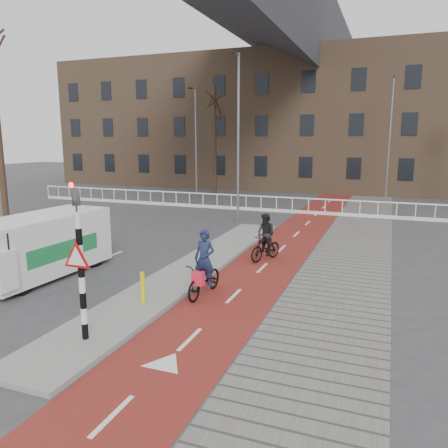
% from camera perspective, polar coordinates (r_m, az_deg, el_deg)
% --- Properties ---
extents(ground, '(120.00, 120.00, 0.00)m').
position_cam_1_polar(ground, '(11.80, -9.11, -11.56)').
color(ground, '#38383A').
rests_on(ground, ground).
extents(bike_lane, '(2.50, 60.00, 0.01)m').
position_cam_1_polar(bike_lane, '(20.32, 8.86, -1.89)').
color(bike_lane, maroon).
rests_on(bike_lane, ground).
extents(sidewalk, '(3.00, 60.00, 0.01)m').
position_cam_1_polar(sidewalk, '(19.95, 16.76, -2.47)').
color(sidewalk, slate).
rests_on(sidewalk, ground).
extents(curb_island, '(1.80, 16.00, 0.12)m').
position_cam_1_polar(curb_island, '(15.43, -3.96, -5.73)').
color(curb_island, gray).
rests_on(curb_island, ground).
extents(traffic_signal, '(0.80, 0.80, 3.68)m').
position_cam_1_polar(traffic_signal, '(9.92, -18.33, -4.25)').
color(traffic_signal, black).
rests_on(traffic_signal, curb_island).
extents(bollard, '(0.12, 0.12, 0.86)m').
position_cam_1_polar(bollard, '(12.17, -10.57, -8.13)').
color(bollard, yellow).
rests_on(bollard, curb_island).
extents(cyclist_near, '(0.79, 1.92, 1.96)m').
position_cam_1_polar(cyclist_near, '(12.74, -2.55, -6.51)').
color(cyclist_near, black).
rests_on(cyclist_near, bike_lane).
extents(cyclist_far, '(1.10, 1.68, 1.78)m').
position_cam_1_polar(cyclist_far, '(16.40, 5.47, -2.26)').
color(cyclist_far, black).
rests_on(cyclist_far, bike_lane).
extents(van, '(2.16, 4.86, 2.05)m').
position_cam_1_polar(van, '(15.63, -22.77, -2.50)').
color(van, silver).
rests_on(van, ground).
extents(railing, '(28.00, 0.10, 0.99)m').
position_cam_1_polar(railing, '(28.73, -0.91, 2.65)').
color(railing, silver).
rests_on(railing, ground).
extents(townhouse_row, '(46.00, 10.00, 15.90)m').
position_cam_1_polar(townhouse_row, '(42.39, 9.50, 15.39)').
color(townhouse_row, '#7F6047').
rests_on(townhouse_row, ground).
extents(tree_mid, '(0.27, 0.27, 8.67)m').
position_cam_1_polar(tree_mid, '(36.62, -1.19, 10.79)').
color(tree_mid, '#322016').
rests_on(tree_mid, ground).
extents(streetlight_near, '(0.12, 0.12, 8.82)m').
position_cam_1_polar(streetlight_near, '(23.54, 1.88, 10.82)').
color(streetlight_near, slate).
rests_on(streetlight_near, ground).
extents(streetlight_left, '(0.12, 0.12, 8.28)m').
position_cam_1_polar(streetlight_left, '(33.93, -3.68, 10.41)').
color(streetlight_left, slate).
rests_on(streetlight_left, ground).
extents(streetlight_right, '(0.12, 0.12, 8.77)m').
position_cam_1_polar(streetlight_right, '(33.59, 20.81, 10.14)').
color(streetlight_right, slate).
rests_on(streetlight_right, ground).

